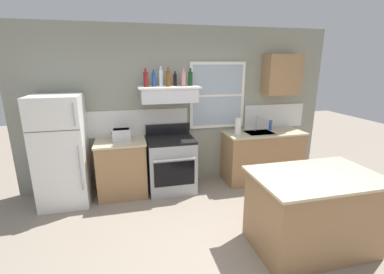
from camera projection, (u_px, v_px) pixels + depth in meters
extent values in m
plane|color=gray|center=(222.00, 262.00, 2.92)|extent=(16.00, 16.00, 0.00)
cube|color=gray|center=(181.00, 108.00, 4.65)|extent=(5.40, 0.06, 2.70)
cube|color=silver|center=(113.00, 124.00, 4.41)|extent=(2.50, 0.02, 0.44)
cube|color=silver|center=(274.00, 116.00, 5.08)|extent=(1.20, 0.02, 0.44)
cube|color=white|center=(217.00, 95.00, 4.70)|extent=(1.00, 0.04, 1.15)
cube|color=#9EADBC|center=(218.00, 96.00, 4.69)|extent=(0.90, 0.01, 1.05)
cube|color=white|center=(218.00, 96.00, 4.68)|extent=(0.90, 0.02, 0.04)
cube|color=white|center=(62.00, 151.00, 3.99)|extent=(0.70, 0.68, 1.67)
cube|color=#333333|center=(52.00, 131.00, 3.57)|extent=(0.69, 0.00, 0.01)
cylinder|color=#A5A8AD|center=(81.00, 168.00, 3.76)|extent=(0.02, 0.02, 0.67)
cylinder|color=#A5A8AD|center=(74.00, 114.00, 3.55)|extent=(0.02, 0.02, 0.31)
cube|color=#9E754C|center=(122.00, 169.00, 4.35)|extent=(0.76, 0.60, 0.88)
cube|color=#C6B793|center=(120.00, 142.00, 4.22)|extent=(0.79, 0.63, 0.03)
cube|color=silver|center=(122.00, 135.00, 4.22)|extent=(0.28, 0.20, 0.19)
cube|color=black|center=(121.00, 129.00, 4.20)|extent=(0.24, 0.16, 0.01)
cube|color=black|center=(112.00, 133.00, 4.18)|extent=(0.02, 0.03, 0.02)
cube|color=#9EA0A5|center=(171.00, 166.00, 4.49)|extent=(0.76, 0.64, 0.87)
cube|color=black|center=(171.00, 140.00, 4.37)|extent=(0.76, 0.64, 0.04)
cube|color=black|center=(168.00, 129.00, 4.61)|extent=(0.76, 0.06, 0.18)
cube|color=black|center=(175.00, 174.00, 4.19)|extent=(0.65, 0.01, 0.40)
cylinder|color=silver|center=(175.00, 160.00, 4.09)|extent=(0.65, 0.03, 0.03)
cube|color=silver|center=(169.00, 95.00, 4.27)|extent=(0.88, 0.48, 0.22)
cube|color=#262628|center=(171.00, 102.00, 4.08)|extent=(0.75, 0.02, 0.04)
cube|color=white|center=(168.00, 87.00, 4.24)|extent=(0.96, 0.52, 0.02)
cylinder|color=maroon|center=(146.00, 80.00, 4.09)|extent=(0.07, 0.07, 0.22)
cylinder|color=maroon|center=(145.00, 70.00, 4.05)|extent=(0.03, 0.03, 0.06)
cylinder|color=#1E478C|center=(154.00, 80.00, 4.16)|extent=(0.07, 0.07, 0.21)
cylinder|color=#1E478C|center=(154.00, 71.00, 4.13)|extent=(0.03, 0.03, 0.05)
cylinder|color=silver|center=(161.00, 78.00, 4.22)|extent=(0.06, 0.06, 0.25)
cylinder|color=silver|center=(161.00, 68.00, 4.17)|extent=(0.03, 0.03, 0.06)
cylinder|color=brown|center=(168.00, 79.00, 4.15)|extent=(0.07, 0.07, 0.24)
cylinder|color=brown|center=(168.00, 69.00, 4.11)|extent=(0.03, 0.03, 0.06)
cylinder|color=black|center=(175.00, 80.00, 4.29)|extent=(0.06, 0.06, 0.18)
cylinder|color=black|center=(175.00, 73.00, 4.26)|extent=(0.02, 0.02, 0.05)
cylinder|color=#C67F84|center=(183.00, 79.00, 4.24)|extent=(0.07, 0.07, 0.21)
cylinder|color=#C67F84|center=(183.00, 71.00, 4.21)|extent=(0.03, 0.03, 0.05)
cylinder|color=#143819|center=(190.00, 79.00, 4.28)|extent=(0.07, 0.07, 0.22)
cylinder|color=#143819|center=(190.00, 70.00, 4.25)|extent=(0.03, 0.03, 0.06)
cube|color=#9E754C|center=(262.00, 156.00, 4.92)|extent=(1.40, 0.60, 0.88)
cube|color=#C6B793|center=(264.00, 133.00, 4.80)|extent=(1.43, 0.63, 0.03)
cube|color=#B7BABC|center=(259.00, 133.00, 4.75)|extent=(0.48, 0.36, 0.01)
cylinder|color=silver|center=(256.00, 123.00, 4.84)|extent=(0.03, 0.03, 0.28)
cylinder|color=silver|center=(259.00, 117.00, 4.74)|extent=(0.02, 0.16, 0.02)
cylinder|color=white|center=(238.00, 126.00, 4.64)|extent=(0.11, 0.11, 0.27)
cylinder|color=blue|center=(270.00, 125.00, 4.90)|extent=(0.06, 0.06, 0.18)
cube|color=#9E754C|center=(312.00, 213.00, 3.07)|extent=(1.32, 0.82, 0.88)
cube|color=#C6B793|center=(317.00, 176.00, 2.95)|extent=(1.40, 0.90, 0.03)
cube|color=#9E754C|center=(282.00, 75.00, 4.74)|extent=(0.64, 0.32, 0.70)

